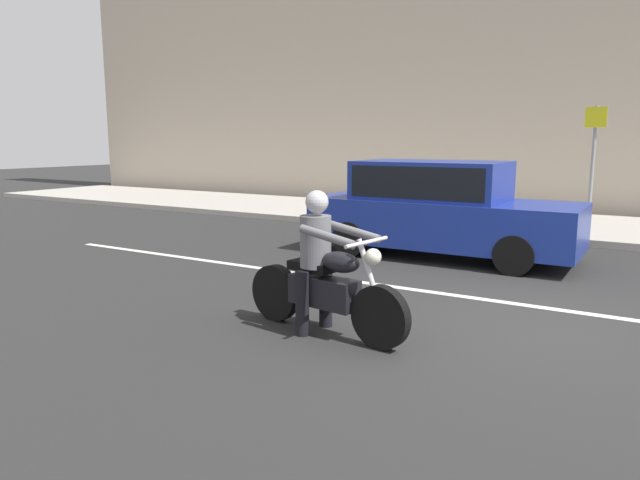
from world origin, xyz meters
name	(u,v)px	position (x,y,z in m)	size (l,w,h in m)	color
ground_plane	(530,328)	(0.00, 0.00, 0.00)	(80.00, 80.00, 0.00)	#272727
sidewalk_slab	(603,229)	(0.00, 8.00, 0.07)	(40.00, 4.40, 0.14)	#A8A399
lane_marking_stripe	(559,310)	(0.17, 0.90, 0.00)	(18.00, 0.14, 0.01)	silver
motorcycle_with_rider_gray	(323,276)	(-1.92, -1.36, 0.64)	(2.13, 0.74, 1.57)	black
parked_sedan_cobalt_blue	(438,208)	(-2.30, 3.35, 0.88)	(4.67, 1.82, 1.72)	navy
street_sign_post	(593,155)	(-0.28, 7.58, 1.76)	(0.44, 0.08, 2.69)	gray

